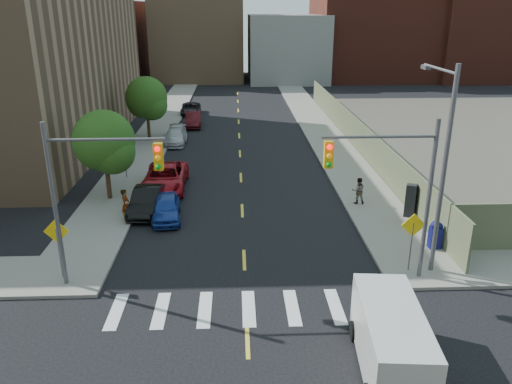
{
  "coord_description": "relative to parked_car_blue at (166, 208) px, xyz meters",
  "views": [
    {
      "loc": [
        -0.3,
        -12.61,
        10.97
      ],
      "look_at": [
        0.7,
        11.66,
        2.0
      ],
      "focal_mm": 35.0,
      "sensor_mm": 36.0,
      "label": 1
    }
  ],
  "objects": [
    {
      "name": "signal_ne",
      "position": [
        10.18,
        -6.99,
        3.88
      ],
      "size": [
        4.59,
        0.3,
        7.0
      ],
      "color": "#59595E",
      "rests_on": "ground"
    },
    {
      "name": "warn_sign_midwest",
      "position": [
        -3.6,
        7.01,
        1.34
      ],
      "size": [
        1.06,
        0.06,
        2.83
      ],
      "color": "#59595E",
      "rests_on": "ground"
    },
    {
      "name": "bg_bldg_west",
      "position": [
        -17.8,
        57.01,
        5.35
      ],
      "size": [
        14.0,
        18.0,
        12.0
      ],
      "primitive_type": "cube",
      "color": "#592319",
      "rests_on": "ground"
    },
    {
      "name": "bg_bldg_midwest",
      "position": [
        -1.8,
        59.01,
        6.85
      ],
      "size": [
        14.0,
        16.0,
        15.0
      ],
      "primitive_type": "cube",
      "color": "#8C6B4C",
      "rests_on": "ground"
    },
    {
      "name": "streetlight_ne",
      "position": [
        12.4,
        -6.09,
        4.57
      ],
      "size": [
        0.25,
        3.7,
        9.0
      ],
      "color": "#59595E",
      "rests_on": "ground"
    },
    {
      "name": "fence_north",
      "position": [
        13.8,
        15.01,
        0.6
      ],
      "size": [
        0.12,
        44.0,
        2.5
      ],
      "primitive_type": "cube",
      "color": "#676F4E",
      "rests_on": "ground"
    },
    {
      "name": "warn_sign_nw",
      "position": [
        -3.6,
        -6.49,
        1.34
      ],
      "size": [
        1.06,
        0.06,
        2.83
      ],
      "color": "#59595E",
      "rests_on": "ground"
    },
    {
      "name": "bg_bldg_center",
      "position": [
        12.2,
        57.01,
        4.35
      ],
      "size": [
        12.0,
        16.0,
        10.0
      ],
      "primitive_type": "cube",
      "color": "gray",
      "rests_on": "ground"
    },
    {
      "name": "parked_car_blue",
      "position": [
        0.0,
        0.0,
        0.0
      ],
      "size": [
        1.92,
        3.95,
        1.3
      ],
      "primitive_type": "imported",
      "rotation": [
        0.0,
        0.0,
        0.1
      ],
      "color": "navy",
      "rests_on": "ground"
    },
    {
      "name": "signal_nw",
      "position": [
        -1.78,
        -6.99,
        3.88
      ],
      "size": [
        4.59,
        0.3,
        7.0
      ],
      "color": "#59595E",
      "rests_on": "ground"
    },
    {
      "name": "parked_car_silver",
      "position": [
        -1.3,
        16.36,
        -0.01
      ],
      "size": [
        1.81,
        4.41,
        1.28
      ],
      "primitive_type": "imported",
      "rotation": [
        0.0,
        0.0,
        -0.0
      ],
      "color": "#B7B8BF",
      "rests_on": "ground"
    },
    {
      "name": "payphone",
      "position": [
        13.4,
        -0.53,
        0.43
      ],
      "size": [
        0.68,
        0.63,
        1.85
      ],
      "primitive_type": "cube",
      "rotation": [
        0.0,
        0.0,
        -0.41
      ],
      "color": "black",
      "rests_on": "sidewalk_ne"
    },
    {
      "name": "cargo_van",
      "position": [
        8.71,
        -12.5,
        0.49
      ],
      "size": [
        2.31,
        4.9,
        2.18
      ],
      "rotation": [
        0.0,
        0.0,
        -0.09
      ],
      "color": "silver",
      "rests_on": "ground"
    },
    {
      "name": "sidewalk_nw",
      "position": [
        -3.55,
        28.51,
        -0.57
      ],
      "size": [
        3.5,
        73.0,
        0.15
      ],
      "primitive_type": "cube",
      "color": "gray",
      "rests_on": "ground"
    },
    {
      "name": "tree_west_far",
      "position": [
        -3.8,
        18.06,
        2.83
      ],
      "size": [
        3.66,
        3.64,
        5.52
      ],
      "color": "#332114",
      "rests_on": "ground"
    },
    {
      "name": "parked_car_maroon",
      "position": [
        -0.27,
        23.04,
        0.06
      ],
      "size": [
        1.71,
        4.36,
        1.41
      ],
      "primitive_type": "imported",
      "rotation": [
        0.0,
        0.0,
        0.05
      ],
      "color": "#420D11",
      "rests_on": "ground"
    },
    {
      "name": "bg_bldg_fareast",
      "position": [
        42.2,
        57.01,
        8.35
      ],
      "size": [
        14.0,
        16.0,
        18.0
      ],
      "primitive_type": "cube",
      "color": "#592319",
      "rests_on": "ground"
    },
    {
      "name": "mailbox",
      "position": [
        13.34,
        -4.39,
        0.16
      ],
      "size": [
        0.58,
        0.46,
        1.37
      ],
      "rotation": [
        0.0,
        0.0,
        0.06
      ],
      "color": "#0E1053",
      "rests_on": "sidewalk_ne"
    },
    {
      "name": "parked_car_white",
      "position": [
        -1.3,
        17.84,
        0.05
      ],
      "size": [
        2.01,
        4.21,
        1.39
      ],
      "primitive_type": "imported",
      "rotation": [
        0.0,
        0.0,
        0.09
      ],
      "color": "silver",
      "rests_on": "ground"
    },
    {
      "name": "ground",
      "position": [
        4.2,
        -12.99,
        -0.65
      ],
      "size": [
        160.0,
        160.0,
        0.0
      ],
      "primitive_type": "plane",
      "color": "black",
      "rests_on": "ground"
    },
    {
      "name": "parked_car_black",
      "position": [
        -1.21,
        1.04,
        0.06
      ],
      "size": [
        1.67,
        4.34,
        1.41
      ],
      "primitive_type": "imported",
      "rotation": [
        0.0,
        0.0,
        -0.04
      ],
      "color": "black",
      "rests_on": "ground"
    },
    {
      "name": "parked_car_red",
      "position": [
        -0.67,
        4.78,
        0.14
      ],
      "size": [
        2.65,
        5.71,
        1.58
      ],
      "primitive_type": "imported",
      "rotation": [
        0.0,
        0.0,
        0.0
      ],
      "color": "maroon",
      "rests_on": "ground"
    },
    {
      "name": "warn_sign_ne",
      "position": [
        11.4,
        -6.49,
        1.34
      ],
      "size": [
        1.06,
        0.06,
        2.83
      ],
      "color": "#59595E",
      "rests_on": "ground"
    },
    {
      "name": "sidewalk_ne",
      "position": [
        11.95,
        28.51,
        -0.57
      ],
      "size": [
        3.5,
        73.0,
        0.15
      ],
      "primitive_type": "cube",
      "color": "gray",
      "rests_on": "ground"
    },
    {
      "name": "pedestrian_west",
      "position": [
        -2.1,
        -0.37,
        0.37
      ],
      "size": [
        0.46,
        0.66,
        1.74
      ],
      "primitive_type": "imported",
      "rotation": [
        0.0,
        0.0,
        1.5
      ],
      "color": "gray",
      "rests_on": "sidewalk_nw"
    },
    {
      "name": "pedestrian_east",
      "position": [
        11.02,
        1.52,
        0.29
      ],
      "size": [
        0.8,
        0.63,
        1.58
      ],
      "primitive_type": "imported",
      "rotation": [
        0.0,
        0.0,
        3.09
      ],
      "color": "gray",
      "rests_on": "sidewalk_ne"
    },
    {
      "name": "tree_west_near",
      "position": [
        -3.8,
        3.06,
        2.83
      ],
      "size": [
        3.66,
        3.64,
        5.52
      ],
      "color": "#332114",
      "rests_on": "ground"
    },
    {
      "name": "bg_bldg_east",
      "position": [
        26.2,
        59.01,
        7.35
      ],
      "size": [
        18.0,
        18.0,
        16.0
      ],
      "primitive_type": "cube",
      "color": "#592319",
      "rests_on": "ground"
    },
    {
      "name": "parked_car_grey",
      "position": [
        -1.02,
        29.04,
        -0.02
      ],
      "size": [
        2.23,
        4.57,
        1.25
      ],
      "primitive_type": "imported",
      "rotation": [
        0.0,
        0.0,
        0.03
      ],
      "color": "black",
      "rests_on": "ground"
    }
  ]
}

